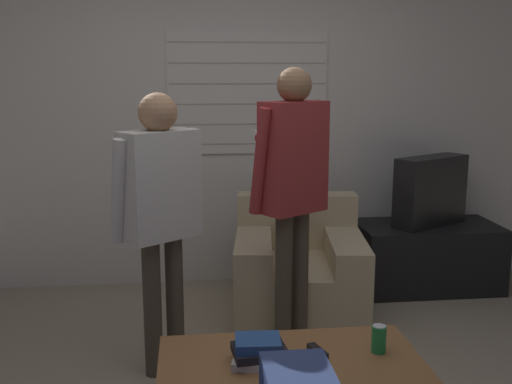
# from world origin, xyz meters

# --- Properties ---
(wall_back) EXTENTS (5.20, 0.08, 2.55)m
(wall_back) POSITION_xyz_m (0.00, 2.03, 1.28)
(wall_back) COLOR silver
(wall_back) RESTS_ON ground_plane
(armchair_beige) EXTENTS (0.97, 1.00, 0.79)m
(armchair_beige) POSITION_xyz_m (0.43, 1.28, 0.30)
(armchair_beige) COLOR #C6B289
(armchair_beige) RESTS_ON ground_plane
(coffee_table) EXTENTS (1.16, 0.58, 0.43)m
(coffee_table) POSITION_xyz_m (0.11, -0.25, 0.39)
(coffee_table) COLOR brown
(coffee_table) RESTS_ON ground_plane
(tv_stand) EXTENTS (1.08, 0.57, 0.51)m
(tv_stand) POSITION_xyz_m (1.52, 1.65, 0.25)
(tv_stand) COLOR black
(tv_stand) RESTS_ON ground_plane
(tv) EXTENTS (0.65, 0.49, 0.53)m
(tv) POSITION_xyz_m (1.52, 1.65, 0.77)
(tv) COLOR black
(tv) RESTS_ON tv_stand
(person_left_standing) EXTENTS (0.51, 0.80, 1.56)m
(person_left_standing) POSITION_xyz_m (-0.48, 0.54, 0.99)
(person_left_standing) COLOR #4C4233
(person_left_standing) RESTS_ON ground_plane
(person_right_standing) EXTENTS (0.49, 0.82, 1.69)m
(person_right_standing) POSITION_xyz_m (0.28, 0.74, 1.07)
(person_right_standing) COLOR #4C4233
(person_right_standing) RESTS_ON ground_plane
(book_stack) EXTENTS (0.25, 0.22, 0.11)m
(book_stack) POSITION_xyz_m (-0.04, -0.28, 0.48)
(book_stack) COLOR beige
(book_stack) RESTS_ON coffee_table
(soda_can) EXTENTS (0.07, 0.07, 0.13)m
(soda_can) POSITION_xyz_m (0.51, -0.23, 0.49)
(soda_can) COLOR #238E47
(soda_can) RESTS_ON coffee_table
(spare_remote) EXTENTS (0.08, 0.14, 0.02)m
(spare_remote) POSITION_xyz_m (0.24, -0.22, 0.44)
(spare_remote) COLOR black
(spare_remote) RESTS_ON coffee_table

